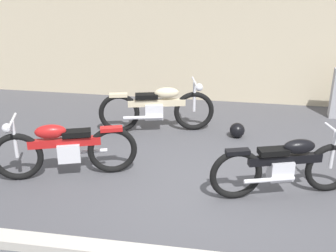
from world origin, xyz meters
name	(u,v)px	position (x,y,z in m)	size (l,w,h in m)	color
ground_plane	(210,189)	(0.00, 0.00, 0.00)	(40.00, 40.00, 0.00)	#47474C
building_wall	(226,43)	(0.00, 4.19, 1.34)	(18.00, 0.30, 2.68)	beige
helmet	(237,130)	(0.36, 1.98, 0.14)	(0.28, 0.28, 0.28)	black
motorcycle_black	(286,166)	(1.04, 0.03, 0.47)	(2.08, 0.88, 0.97)	black
motorcycle_cream	(158,108)	(-1.18, 2.03, 0.48)	(2.19, 0.80, 1.00)	black
motorcycle_red	(64,148)	(-2.26, 0.03, 0.48)	(2.12, 0.93, 0.99)	black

